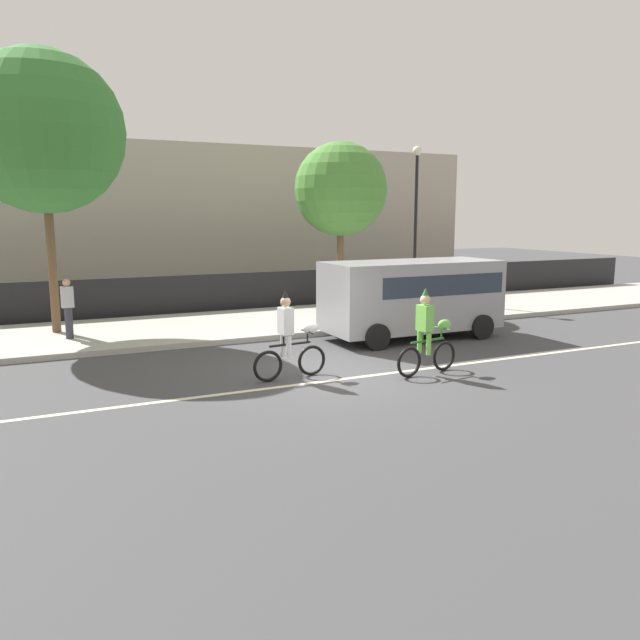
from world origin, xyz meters
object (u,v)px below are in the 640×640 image
(parked_van_grey, at_px, (414,293))
(pedestrian_onlooker, at_px, (68,307))
(street_lamp_post, at_px, (416,201))
(parade_cyclist_zebra, at_px, (291,340))
(parade_cyclist_lime, at_px, (428,336))

(parked_van_grey, height_order, pedestrian_onlooker, parked_van_grey)
(parked_van_grey, height_order, street_lamp_post, street_lamp_post)
(parade_cyclist_zebra, distance_m, parked_van_grey, 5.57)
(parade_cyclist_zebra, xyz_separation_m, parade_cyclist_lime, (2.86, -0.92, 0.00))
(parade_cyclist_lime, relative_size, pedestrian_onlooker, 1.19)
(parade_cyclist_zebra, distance_m, parade_cyclist_lime, 3.00)
(parade_cyclist_lime, xyz_separation_m, street_lamp_post, (5.83, 9.29, 3.15))
(parade_cyclist_zebra, height_order, parked_van_grey, parked_van_grey)
(parade_cyclist_zebra, relative_size, pedestrian_onlooker, 1.19)
(parade_cyclist_lime, height_order, street_lamp_post, street_lamp_post)
(parade_cyclist_zebra, xyz_separation_m, pedestrian_onlooker, (-4.02, 5.88, 0.17))
(street_lamp_post, bearing_deg, pedestrian_onlooker, -168.93)
(street_lamp_post, distance_m, pedestrian_onlooker, 13.29)
(parked_van_grey, distance_m, street_lamp_post, 7.37)
(parked_van_grey, bearing_deg, parade_cyclist_zebra, -151.26)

